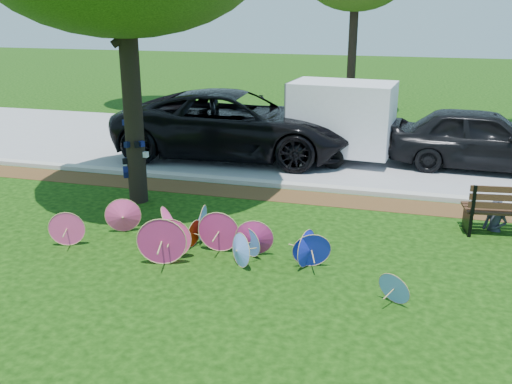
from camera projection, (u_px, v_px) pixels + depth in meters
The scene contains 9 objects.
ground at pixel (199, 272), 10.17m from camera, with size 90.00×90.00×0.00m, color black.
mulch_strip at pixel (263, 194), 14.28m from camera, with size 90.00×1.00×0.01m, color #472D16.
curb at pixel (270, 184), 14.90m from camera, with size 90.00×0.30×0.12m, color #B7B5AD.
street at pixel (301, 149), 18.72m from camera, with size 90.00×8.00×0.01m, color gray.
parasol_pile at pixel (203, 236), 10.75m from camera, with size 6.98×2.24×0.93m.
black_van at pixel (235, 124), 17.50m from camera, with size 3.36×7.28×2.02m, color black.
dark_pickup at pixel (482, 139), 16.19m from camera, with size 2.07×5.16×1.76m, color black.
cargo_trailer at pixel (342, 117), 16.90m from camera, with size 2.95×1.87×2.66m, color white.
person_left at pixel (498, 200), 11.79m from camera, with size 0.49×0.32×1.34m, color #313443.
Camera 1 is at (3.41, -8.60, 4.56)m, focal length 40.00 mm.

